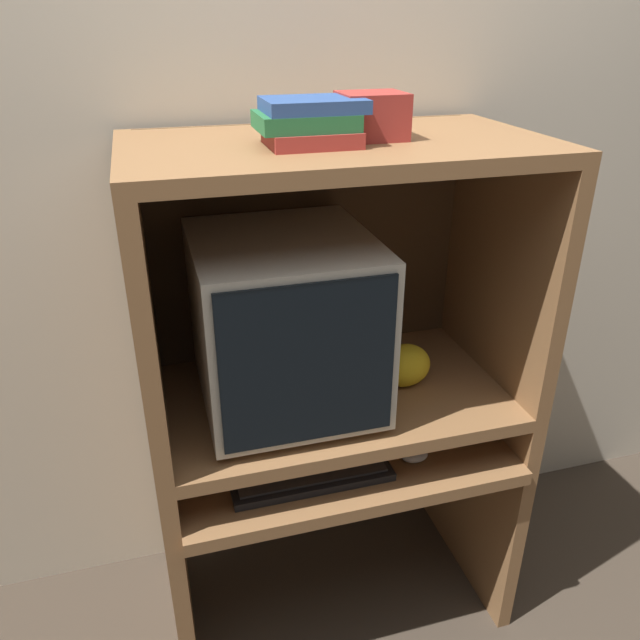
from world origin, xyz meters
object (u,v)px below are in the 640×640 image
object	(u,v)px
book_stack	(310,122)
snack_bag	(404,365)
keyboard	(310,471)
mouse	(415,455)
storage_box	(372,116)
crt_monitor	(285,322)

from	to	relation	value
book_stack	snack_bag	bearing A→B (deg)	5.35
keyboard	book_stack	world-z (taller)	book_stack
mouse	book_stack	size ratio (longest dim) A/B	0.32
keyboard	storage_box	size ratio (longest dim) A/B	2.88
keyboard	mouse	bearing A→B (deg)	-3.64
crt_monitor	keyboard	xyz separation A→B (m)	(0.02, -0.14, -0.36)
mouse	keyboard	bearing A→B (deg)	176.36
book_stack	keyboard	bearing A→B (deg)	-108.56
book_stack	storage_box	xyz separation A→B (m)	(0.15, 0.03, 0.00)
snack_bag	storage_box	xyz separation A→B (m)	(-0.11, 0.01, 0.64)
mouse	snack_bag	bearing A→B (deg)	82.51
snack_bag	book_stack	bearing A→B (deg)	-174.65
keyboard	book_stack	xyz separation A→B (m)	(0.03, 0.10, 0.83)
mouse	book_stack	distance (m)	0.87
mouse	storage_box	xyz separation A→B (m)	(-0.10, 0.15, 0.83)
snack_bag	book_stack	size ratio (longest dim) A/B	0.64
keyboard	book_stack	size ratio (longest dim) A/B	1.82
keyboard	book_stack	bearing A→B (deg)	71.44
keyboard	snack_bag	world-z (taller)	snack_bag
book_stack	storage_box	world-z (taller)	storage_box
crt_monitor	book_stack	xyz separation A→B (m)	(0.06, -0.04, 0.48)
crt_monitor	snack_bag	world-z (taller)	crt_monitor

